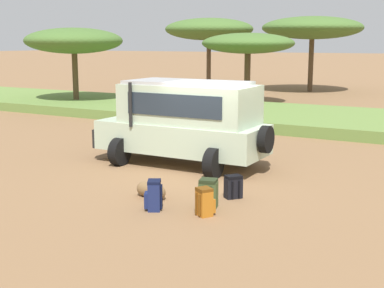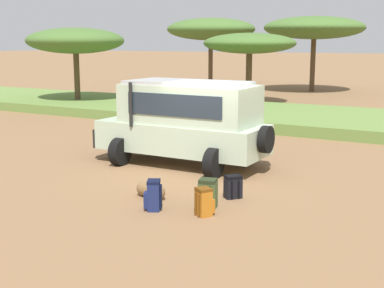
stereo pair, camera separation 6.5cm
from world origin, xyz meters
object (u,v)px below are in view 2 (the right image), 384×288
duffel_bag_low_black_case (151,190)px  acacia_tree_right_mid (314,28)px  backpack_beside_front_wheel (204,202)px  backpack_near_rear_wheel (153,196)px  acacia_tree_far_left (211,29)px  acacia_tree_centre_back (249,44)px  acacia_tree_left_mid (75,41)px  backpack_cluster_center (208,194)px  safari_vehicle (185,121)px  backpack_outermost (233,187)px

duffel_bag_low_black_case → acacia_tree_right_mid: bearing=99.7°
backpack_beside_front_wheel → backpack_near_rear_wheel: bearing=-169.7°
acacia_tree_right_mid → backpack_near_rear_wheel: bearing=-79.5°
acacia_tree_far_left → backpack_near_rear_wheel: bearing=-64.7°
acacia_tree_right_mid → acacia_tree_centre_back: bearing=-95.3°
acacia_tree_left_mid → acacia_tree_right_mid: size_ratio=0.69×
backpack_cluster_center → safari_vehicle: bearing=126.9°
backpack_outermost → acacia_tree_right_mid: (-6.41, 27.01, 4.22)m
backpack_near_rear_wheel → backpack_outermost: bearing=56.4°
backpack_outermost → acacia_tree_centre_back: bearing=112.4°
backpack_beside_front_wheel → acacia_tree_left_mid: size_ratio=0.11×
safari_vehicle → acacia_tree_far_left: (-12.35, 25.31, 3.20)m
safari_vehicle → duffel_bag_low_black_case: safari_vehicle is taller
backpack_outermost → acacia_tree_far_left: acacia_tree_far_left is taller
backpack_beside_front_wheel → backpack_outermost: (-0.03, 1.44, -0.03)m
safari_vehicle → backpack_outermost: (2.64, -2.38, -1.04)m
safari_vehicle → acacia_tree_centre_back: 16.10m
backpack_outermost → acacia_tree_right_mid: size_ratio=0.07×
backpack_near_rear_wheel → acacia_tree_centre_back: (-6.20, 19.29, 3.10)m
duffel_bag_low_black_case → acacia_tree_centre_back: bearing=106.9°
acacia_tree_far_left → acacia_tree_centre_back: acacia_tree_far_left is taller
safari_vehicle → backpack_beside_front_wheel: safari_vehicle is taller
acacia_tree_far_left → backpack_beside_front_wheel: bearing=-62.7°
acacia_tree_far_left → acacia_tree_left_mid: acacia_tree_far_left is taller
acacia_tree_right_mid → backpack_cluster_center: bearing=-77.4°
safari_vehicle → acacia_tree_left_mid: (-12.07, 9.10, 2.27)m
backpack_beside_front_wheel → acacia_tree_centre_back: (-7.31, 19.09, 3.13)m
acacia_tree_far_left → acacia_tree_left_mid: 16.24m
acacia_tree_centre_back → safari_vehicle: bearing=-73.1°
acacia_tree_right_mid → backpack_outermost: bearing=-76.6°
backpack_cluster_center → acacia_tree_far_left: acacia_tree_far_left is taller
backpack_beside_front_wheel → duffel_bag_low_black_case: (-1.67, 0.53, -0.12)m
backpack_beside_front_wheel → acacia_tree_far_left: (-15.01, 29.14, 4.20)m
backpack_beside_front_wheel → backpack_outermost: backpack_beside_front_wheel is taller
duffel_bag_low_black_case → acacia_tree_centre_back: 19.67m
safari_vehicle → acacia_tree_left_mid: size_ratio=1.03×
acacia_tree_far_left → acacia_tree_right_mid: size_ratio=0.95×
backpack_near_rear_wheel → backpack_outermost: 1.98m
duffel_bag_low_black_case → acacia_tree_left_mid: size_ratio=0.16×
backpack_outermost → acacia_tree_far_left: 31.77m
backpack_beside_front_wheel → backpack_cluster_center: size_ratio=0.93×
backpack_beside_front_wheel → acacia_tree_far_left: 33.04m
backpack_near_rear_wheel → duffel_bag_low_black_case: bearing=127.1°
safari_vehicle → backpack_outermost: safari_vehicle is taller
acacia_tree_right_mid → duffel_bag_low_black_case: bearing=-80.3°
backpack_beside_front_wheel → acacia_tree_right_mid: acacia_tree_right_mid is taller
safari_vehicle → acacia_tree_left_mid: bearing=143.0°
acacia_tree_far_left → acacia_tree_right_mid: (8.57, -0.68, -0.01)m
safari_vehicle → acacia_tree_far_left: size_ratio=0.75×
backpack_cluster_center → backpack_near_rear_wheel: (-0.93, -0.73, 0.01)m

